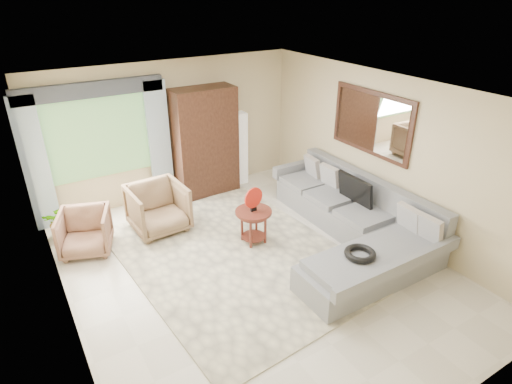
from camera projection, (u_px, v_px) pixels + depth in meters
ground at (254, 268)px, 6.36m from camera, size 6.00×6.00×0.00m
area_rug at (236, 256)px, 6.61m from camera, size 3.30×4.22×0.02m
sectional_sofa at (353, 225)px, 6.94m from camera, size 2.30×3.46×0.90m
tv_screen at (355, 190)px, 7.10m from camera, size 0.14×0.74×0.48m
garden_hose at (360, 254)px, 5.74m from camera, size 0.43×0.43×0.09m
coffee_table at (254, 226)px, 6.85m from camera, size 0.59×0.59×0.59m
red_disc at (253, 198)px, 6.63m from camera, size 0.34×0.07×0.34m
armchair_left at (85, 232)px, 6.62m from camera, size 0.95×0.96×0.69m
armchair_right at (158, 208)px, 7.18m from camera, size 0.92×0.94×0.82m
potted_plant at (62, 221)px, 7.04m from camera, size 0.65×0.61×0.59m
armoire at (205, 142)px, 8.24m from camera, size 1.20×0.55×2.10m
floor_lamp at (240, 148)px, 8.79m from camera, size 0.24×0.24×1.50m
window at (98, 138)px, 7.38m from camera, size 1.80×0.04×1.40m
curtain_left at (36, 165)px, 6.93m from camera, size 0.40×0.08×2.30m
curtain_right at (159, 143)px, 7.92m from camera, size 0.40×0.08×2.30m
valance at (91, 90)px, 6.95m from camera, size 2.40×0.12×0.26m
wall_mirror at (371, 123)px, 7.01m from camera, size 0.05×1.70×1.05m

